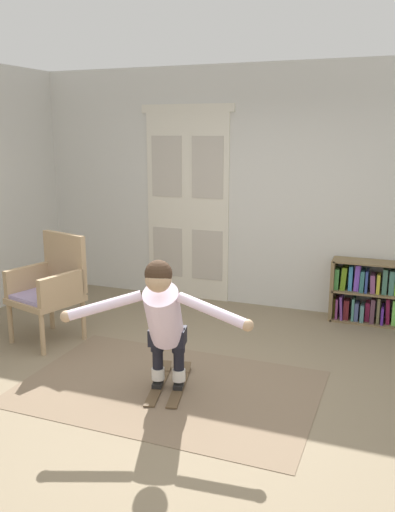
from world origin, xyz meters
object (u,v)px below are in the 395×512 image
at_px(skis_pair, 169,384).
at_px(person_skier, 163,315).
at_px(bookshelf, 393,296).
at_px(wicker_chair, 51,285).

height_order(skis_pair, person_skier, person_skier).
bearing_deg(bookshelf, wicker_chair, -152.34).
distance_m(bookshelf, wicker_chair, 3.72).
xyz_separation_m(bookshelf, person_skier, (-1.66, -2.48, 0.38)).
bearing_deg(wicker_chair, skis_pair, -19.37).
height_order(bookshelf, wicker_chair, wicker_chair).
relative_size(wicker_chair, person_skier, 0.77).
height_order(wicker_chair, skis_pair, wicker_chair).
xyz_separation_m(skis_pair, person_skier, (0.05, -0.20, 0.69)).
xyz_separation_m(wicker_chair, person_skier, (1.62, -0.75, 0.13)).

